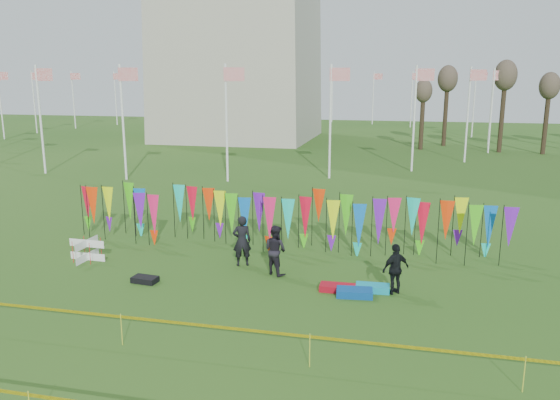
% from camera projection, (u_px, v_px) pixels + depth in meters
% --- Properties ---
extents(ground, '(160.00, 160.00, 0.00)m').
position_uv_depth(ground, '(222.00, 313.00, 16.72)').
color(ground, '#254F16').
rests_on(ground, ground).
extents(flagpole_ring, '(57.40, 56.16, 8.00)m').
position_uv_depth(flagpole_ring, '(241.00, 104.00, 64.56)').
color(flagpole_ring, white).
rests_on(flagpole_ring, ground).
extents(banner_row, '(18.64, 0.64, 2.36)m').
position_uv_depth(banner_row, '(280.00, 215.00, 22.70)').
color(banner_row, black).
rests_on(banner_row, ground).
extents(caution_tape_near, '(26.00, 0.02, 0.90)m').
position_uv_depth(caution_tape_near, '(181.00, 325.00, 14.19)').
color(caution_tape_near, yellow).
rests_on(caution_tape_near, ground).
extents(box_kite, '(0.78, 0.78, 0.87)m').
position_uv_depth(box_kite, '(87.00, 250.00, 21.47)').
color(box_kite, red).
rests_on(box_kite, ground).
extents(person_left, '(0.86, 0.76, 1.96)m').
position_uv_depth(person_left, '(242.00, 241.00, 20.80)').
color(person_left, black).
rests_on(person_left, ground).
extents(person_mid, '(1.05, 0.92, 1.85)m').
position_uv_depth(person_mid, '(275.00, 250.00, 19.89)').
color(person_mid, black).
rests_on(person_mid, ground).
extents(person_right, '(1.15, 1.07, 1.72)m').
position_uv_depth(person_right, '(396.00, 269.00, 18.09)').
color(person_right, black).
rests_on(person_right, ground).
extents(kite_bag_turquoise, '(1.15, 0.60, 0.23)m').
position_uv_depth(kite_bag_turquoise, '(373.00, 288.00, 18.44)').
color(kite_bag_turquoise, '#0CA0BC').
rests_on(kite_bag_turquoise, ground).
extents(kite_bag_blue, '(1.24, 0.74, 0.25)m').
position_uv_depth(kite_bag_blue, '(354.00, 293.00, 18.00)').
color(kite_bag_blue, '#094496').
rests_on(kite_bag_blue, ground).
extents(kite_bag_red, '(1.21, 0.57, 0.22)m').
position_uv_depth(kite_bag_red, '(338.00, 288.00, 18.45)').
color(kite_bag_red, '#AC0B1C').
rests_on(kite_bag_red, ground).
extents(kite_bag_black, '(0.93, 0.60, 0.20)m').
position_uv_depth(kite_bag_black, '(145.00, 279.00, 19.24)').
color(kite_bag_black, black).
rests_on(kite_bag_black, ground).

